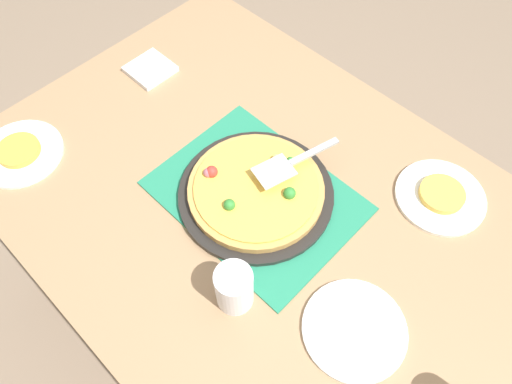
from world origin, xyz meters
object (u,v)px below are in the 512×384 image
Objects in this scene: pizza at (256,189)px; cup_near at (234,288)px; plate_side at (354,330)px; served_slice_right at (442,194)px; served_slice_left at (18,150)px; pizza_server at (291,163)px; napkin_stack at (150,69)px; plate_far_right at (440,197)px; plate_near_left at (20,153)px; pizza_pan at (256,194)px.

pizza is 0.27m from cup_near.
served_slice_right reaches higher than plate_side.
cup_near reaches higher than pizza.
cup_near is (0.68, 0.12, 0.04)m from served_slice_left.
napkin_stack is (-0.55, 0.00, -0.06)m from pizza_server.
pizza_server reaches higher than plate_far_right.
pizza is at bearing 32.32° from plate_near_left.
pizza is 1.50× the size of plate_side.
cup_near is at bearing 9.76° from served_slice_left.
pizza_pan is 0.54m from napkin_stack.
plate_near_left is at bearing -165.12° from plate_side.
served_slice_left is (-0.53, -0.34, -0.02)m from pizza.
plate_near_left is 1.00× the size of plate_side.
pizza is at bearing 166.05° from plate_side.
plate_side is 2.00× the size of served_slice_left.
cup_near reaches higher than served_slice_left.
pizza_pan is 1.63× the size of pizza_server.
plate_side is (0.38, -0.09, -0.03)m from pizza.
pizza_server reaches higher than plate_side.
plate_side is 0.93m from napkin_stack.
served_slice_right is 0.56m from cup_near.
served_slice_left is at bearing -165.12° from plate_side.
cup_near is at bearing -55.60° from pizza_pan.
served_slice_left is 0.69m from cup_near.
plate_near_left is 0.01m from served_slice_left.
pizza_server reaches higher than served_slice_right.
pizza_pan is at bearing 32.28° from plate_near_left.
served_slice_right is 0.88m from napkin_stack.
served_slice_left is 0.43m from napkin_stack.
napkin_stack is at bearing 89.81° from served_slice_left.
plate_side is at bearing 14.88° from served_slice_left.
served_slice_left is 1.00× the size of served_slice_right.
pizza_pan is 0.45m from plate_far_right.
plate_far_right is at bearing 0.00° from served_slice_right.
pizza_server reaches higher than served_slice_left.
plate_far_right is 1.08m from served_slice_left.
served_slice_right is (0.86, 0.65, 0.00)m from served_slice_left.
served_slice_right reaches higher than napkin_stack.
plate_near_left is (-0.53, -0.34, -0.03)m from pizza.
pizza is 2.75× the size of cup_near.
pizza_server is (-0.35, 0.19, 0.07)m from plate_side.
pizza is 3.00× the size of served_slice_left.
pizza_server is at bearing 111.70° from cup_near.
plate_near_left is 1.08m from plate_far_right.
pizza_server is at bearing -0.21° from napkin_stack.
plate_near_left is 1.83× the size of cup_near.
plate_near_left is at bearing -142.96° from plate_far_right.
served_slice_right is at bearing 43.65° from pizza_pan.
cup_near is at bearing -151.42° from plate_side.
napkin_stack reaches higher than plate_far_right.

